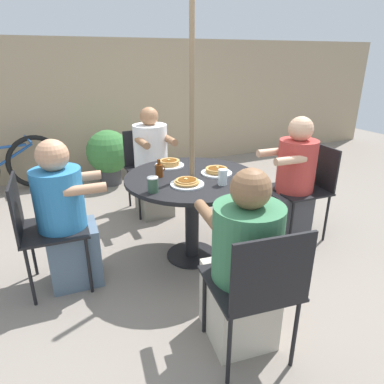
{
  "coord_description": "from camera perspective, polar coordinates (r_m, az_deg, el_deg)",
  "views": [
    {
      "loc": [
        -1.1,
        -2.38,
        1.66
      ],
      "look_at": [
        0.0,
        0.0,
        0.61
      ],
      "focal_mm": 32.0,
      "sensor_mm": 36.0,
      "label": 1
    }
  ],
  "objects": [
    {
      "name": "ground_plane",
      "position": [
        3.11,
        0.0,
        -10.48
      ],
      "size": [
        12.0,
        12.0,
        0.0
      ],
      "primitive_type": "plane",
      "color": "gray"
    },
    {
      "name": "back_fence",
      "position": [
        5.24,
        -12.8,
        13.49
      ],
      "size": [
        10.0,
        0.06,
        1.89
      ],
      "primitive_type": "cube",
      "color": "tan",
      "rests_on": "ground"
    },
    {
      "name": "patio_table",
      "position": [
        2.82,
        0.0,
        0.13
      ],
      "size": [
        1.1,
        1.1,
        0.75
      ],
      "color": "black",
      "rests_on": "ground"
    },
    {
      "name": "umbrella_pole",
      "position": [
        2.69,
        0.0,
        8.7
      ],
      "size": [
        0.04,
        0.04,
        2.1
      ],
      "primitive_type": "cylinder",
      "color": "#846B4C",
      "rests_on": "ground"
    },
    {
      "name": "patio_chair_north",
      "position": [
        3.42,
        18.62,
        1.32
      ],
      "size": [
        0.49,
        0.49,
        0.89
      ],
      "rotation": [
        0.0,
        0.0,
        1.5
      ],
      "color": "black",
      "rests_on": "ground"
    },
    {
      "name": "diner_north",
      "position": [
        3.32,
        16.3,
        1.12
      ],
      "size": [
        0.51,
        0.37,
        1.17
      ],
      "rotation": [
        0.0,
        0.0,
        1.5
      ],
      "color": "#3D3D42",
      "rests_on": "ground"
    },
    {
      "name": "patio_chair_east",
      "position": [
        3.88,
        -7.5,
        4.69
      ],
      "size": [
        0.47,
        0.47,
        0.89
      ],
      "rotation": [
        0.0,
        0.0,
        -3.13
      ],
      "color": "black",
      "rests_on": "ground"
    },
    {
      "name": "diner_east",
      "position": [
        3.72,
        -6.65,
        4.08
      ],
      "size": [
        0.36,
        0.51,
        1.17
      ],
      "rotation": [
        0.0,
        0.0,
        -3.13
      ],
      "color": "gray",
      "rests_on": "ground"
    },
    {
      "name": "patio_chair_south",
      "position": [
        2.7,
        -23.87,
        -5.01
      ],
      "size": [
        0.49,
        0.49,
        0.89
      ],
      "rotation": [
        0.0,
        0.0,
        -1.63
      ],
      "color": "black",
      "rests_on": "ground"
    },
    {
      "name": "diner_south",
      "position": [
        2.7,
        -20.18,
        -4.61
      ],
      "size": [
        0.51,
        0.37,
        1.14
      ],
      "rotation": [
        0.0,
        0.0,
        -1.63
      ],
      "color": "slate",
      "rests_on": "ground"
    },
    {
      "name": "patio_chair_west",
      "position": [
        1.92,
        10.82,
        -14.9
      ],
      "size": [
        0.52,
        0.52,
        0.89
      ],
      "rotation": [
        0.0,
        0.0,
        -0.13
      ],
      "color": "black",
      "rests_on": "ground"
    },
    {
      "name": "diner_west",
      "position": [
        2.06,
        8.45,
        -12.6
      ],
      "size": [
        0.44,
        0.58,
        1.13
      ],
      "rotation": [
        0.0,
        0.0,
        -0.13
      ],
      "color": "beige",
      "rests_on": "ground"
    },
    {
      "name": "pancake_plate_a",
      "position": [
        2.84,
        4.12,
        3.47
      ],
      "size": [
        0.26,
        0.26,
        0.06
      ],
      "color": "white",
      "rests_on": "patio_table"
    },
    {
      "name": "pancake_plate_b",
      "position": [
        2.58,
        -0.86,
        1.56
      ],
      "size": [
        0.26,
        0.26,
        0.05
      ],
      "color": "white",
      "rests_on": "patio_table"
    },
    {
      "name": "pancake_plate_c",
      "position": [
        3.03,
        -3.8,
        4.74
      ],
      "size": [
        0.26,
        0.26,
        0.06
      ],
      "color": "white",
      "rests_on": "patio_table"
    },
    {
      "name": "syrup_bottle",
      "position": [
        2.76,
        -5.48,
        3.66
      ],
      "size": [
        0.08,
        0.06,
        0.15
      ],
      "color": "#602D0F",
      "rests_on": "patio_table"
    },
    {
      "name": "coffee_cup",
      "position": [
        2.45,
        -6.53,
        1.24
      ],
      "size": [
        0.08,
        0.08,
        0.11
      ],
      "color": "#33513D",
      "rests_on": "patio_table"
    },
    {
      "name": "drinking_glass_a",
      "position": [
        2.58,
        5.14,
        2.48
      ],
      "size": [
        0.07,
        0.07,
        0.12
      ],
      "primitive_type": "cylinder",
      "color": "silver",
      "rests_on": "patio_table"
    },
    {
      "name": "bicycle",
      "position": [
        4.95,
        -29.01,
        3.85
      ],
      "size": [
        1.46,
        0.44,
        0.72
      ],
      "rotation": [
        0.0,
        0.0,
        0.16
      ],
      "color": "black",
      "rests_on": "ground"
    },
    {
      "name": "potted_shrub",
      "position": [
        4.77,
        -13.73,
        6.2
      ],
      "size": [
        0.58,
        0.58,
        0.74
      ],
      "color": "#3D3D3F",
      "rests_on": "ground"
    }
  ]
}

